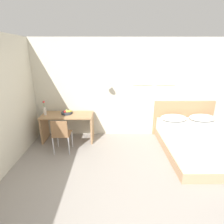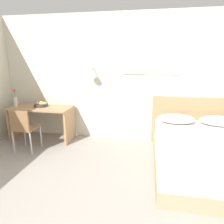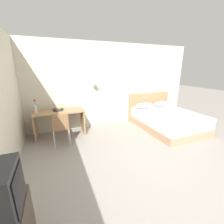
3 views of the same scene
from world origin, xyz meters
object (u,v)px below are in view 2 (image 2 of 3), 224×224
(headboard, at_px, (193,121))
(flower_vase, at_px, (16,100))
(desk, at_px, (42,116))
(fruit_bowl, at_px, (41,105))
(pillow_right, at_px, (219,121))
(desk_chair, at_px, (23,127))
(pillow_left, at_px, (176,119))
(bed, at_px, (206,155))
(folded_towel_near_foot, at_px, (205,145))

(headboard, height_order, flower_vase, flower_vase)
(desk, xyz_separation_m, fruit_bowl, (-0.02, 0.05, 0.25))
(headboard, height_order, fruit_bowl, headboard)
(desk, distance_m, flower_vase, 0.67)
(pillow_right, height_order, desk_chair, desk_chair)
(headboard, distance_m, desk_chair, 3.37)
(desk, bearing_deg, pillow_right, 0.45)
(headboard, relative_size, desk, 1.27)
(pillow_left, height_order, desk_chair, desk_chair)
(desk, bearing_deg, desk_chair, -91.12)
(bed, height_order, folded_towel_near_foot, folded_towel_near_foot)
(headboard, distance_m, desk, 3.23)
(fruit_bowl, bearing_deg, desk_chair, -89.80)
(pillow_right, bearing_deg, pillow_left, 180.00)
(pillow_left, relative_size, pillow_right, 1.00)
(pillow_left, height_order, desk, desk)
(pillow_right, relative_size, desk, 0.52)
(pillow_right, bearing_deg, flower_vase, -179.18)
(pillow_right, bearing_deg, headboard, 142.08)
(pillow_left, relative_size, fruit_bowl, 2.33)
(fruit_bowl, distance_m, flower_vase, 0.56)
(headboard, bearing_deg, fruit_bowl, -175.01)
(pillow_right, relative_size, folded_towel_near_foot, 2.02)
(headboard, relative_size, flower_vase, 4.47)
(fruit_bowl, bearing_deg, pillow_right, -0.27)
(pillow_right, height_order, folded_towel_near_foot, pillow_right)
(bed, bearing_deg, folded_towel_near_foot, -110.16)
(pillow_right, bearing_deg, desk, -179.55)
(pillow_left, height_order, folded_towel_near_foot, pillow_left)
(folded_towel_near_foot, height_order, flower_vase, flower_vase)
(bed, bearing_deg, flower_vase, 169.55)
(flower_vase, bearing_deg, desk_chair, -48.04)
(desk, relative_size, desk_chair, 1.58)
(fruit_bowl, bearing_deg, folded_towel_near_foot, -19.13)
(bed, relative_size, pillow_right, 2.98)
(pillow_right, bearing_deg, folded_towel_near_foot, -115.05)
(pillow_left, bearing_deg, headboard, 37.92)
(bed, xyz_separation_m, fruit_bowl, (-3.23, 0.77, 0.51))
(pillow_right, xyz_separation_m, folded_towel_near_foot, (-0.50, -1.06, -0.05))
(pillow_right, distance_m, desk_chair, 3.68)
(bed, height_order, fruit_bowl, fruit_bowl)
(desk_chair, relative_size, fruit_bowl, 2.85)
(pillow_right, relative_size, flower_vase, 1.82)
(bed, height_order, flower_vase, flower_vase)
(bed, xyz_separation_m, folded_towel_near_foot, (-0.11, -0.31, 0.30))
(fruit_bowl, bearing_deg, flower_vase, -172.05)
(fruit_bowl, height_order, flower_vase, flower_vase)
(pillow_left, xyz_separation_m, fruit_bowl, (-2.85, 0.02, 0.15))
(folded_towel_near_foot, xyz_separation_m, desk_chair, (-3.12, 0.39, -0.06))
(desk_chair, relative_size, flower_vase, 2.23)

